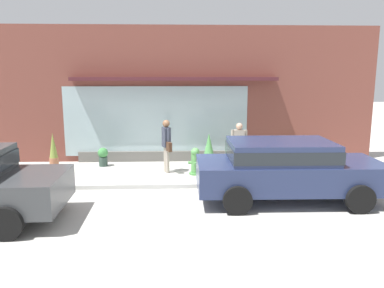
# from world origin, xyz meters

# --- Properties ---
(ground_plane) EXTENTS (60.00, 60.00, 0.00)m
(ground_plane) POSITION_xyz_m (0.00, 0.00, 0.00)
(ground_plane) COLOR #B2AFA8
(curb_strip) EXTENTS (14.00, 0.24, 0.12)m
(curb_strip) POSITION_xyz_m (0.00, -0.20, 0.06)
(curb_strip) COLOR #B2B2AD
(curb_strip) RESTS_ON ground_plane
(storefront) EXTENTS (14.00, 0.81, 4.64)m
(storefront) POSITION_xyz_m (-0.01, 3.19, 2.27)
(storefront) COLOR brown
(storefront) RESTS_ON ground_plane
(fire_hydrant) EXTENTS (0.43, 0.40, 0.83)m
(fire_hydrant) POSITION_xyz_m (0.61, 1.14, 0.41)
(fire_hydrant) COLOR #4C8C47
(fire_hydrant) RESTS_ON ground_plane
(pedestrian_with_handbag) EXTENTS (0.33, 0.61, 1.64)m
(pedestrian_with_handbag) POSITION_xyz_m (-0.27, 1.40, 0.95)
(pedestrian_with_handbag) COLOR #9E9384
(pedestrian_with_handbag) RESTS_ON ground_plane
(pedestrian_passerby) EXTENTS (0.50, 0.23, 1.55)m
(pedestrian_passerby) POSITION_xyz_m (1.97, 1.34, 0.90)
(pedestrian_passerby) COLOR #8E333D
(pedestrian_passerby) RESTS_ON ground_plane
(parked_car_navy) EXTENTS (4.39, 2.01, 1.47)m
(parked_car_navy) POSITION_xyz_m (2.63, -1.37, 0.85)
(parked_car_navy) COLOR navy
(parked_car_navy) RESTS_ON ground_plane
(potted_plant_trailing_edge) EXTENTS (0.34, 0.34, 0.62)m
(potted_plant_trailing_edge) POSITION_xyz_m (-2.40, 2.32, 0.33)
(potted_plant_trailing_edge) COLOR #33473D
(potted_plant_trailing_edge) RESTS_ON ground_plane
(potted_plant_window_left) EXTENTS (0.46, 0.46, 0.73)m
(potted_plant_window_left) POSITION_xyz_m (2.27, 2.29, 0.37)
(potted_plant_window_left) COLOR #33473D
(potted_plant_window_left) RESTS_ON ground_plane
(potted_plant_near_hydrant) EXTENTS (0.29, 0.29, 1.14)m
(potted_plant_near_hydrant) POSITION_xyz_m (-4.00, 2.27, 0.54)
(potted_plant_near_hydrant) COLOR #9E6042
(potted_plant_near_hydrant) RESTS_ON ground_plane
(potted_plant_by_entrance) EXTENTS (0.50, 0.50, 0.69)m
(potted_plant_by_entrance) POSITION_xyz_m (4.06, 2.46, 0.38)
(potted_plant_by_entrance) COLOR #B7B2A3
(potted_plant_by_entrance) RESTS_ON ground_plane
(potted_plant_corner_tall) EXTENTS (0.44, 0.44, 1.09)m
(potted_plant_corner_tall) POSITION_xyz_m (1.12, 2.28, 0.53)
(potted_plant_corner_tall) COLOR #33473D
(potted_plant_corner_tall) RESTS_ON ground_plane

